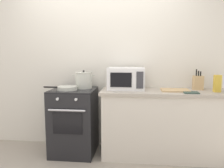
# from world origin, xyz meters

# --- Properties ---
(back_wall) EXTENTS (4.40, 0.10, 2.50)m
(back_wall) POSITION_xyz_m (0.30, 0.97, 1.25)
(back_wall) COLOR silver
(back_wall) RESTS_ON ground_plane
(lower_cabinet_right) EXTENTS (1.64, 0.56, 0.88)m
(lower_cabinet_right) POSITION_xyz_m (0.90, 0.62, 0.44)
(lower_cabinet_right) COLOR beige
(lower_cabinet_right) RESTS_ON ground_plane
(countertop_right) EXTENTS (1.70, 0.60, 0.04)m
(countertop_right) POSITION_xyz_m (0.90, 0.62, 0.90)
(countertop_right) COLOR #ADA393
(countertop_right) RESTS_ON lower_cabinet_right
(stove) EXTENTS (0.60, 0.64, 0.92)m
(stove) POSITION_xyz_m (-0.35, 0.60, 0.46)
(stove) COLOR black
(stove) RESTS_ON ground_plane
(stock_pot) EXTENTS (0.32, 0.24, 0.26)m
(stock_pot) POSITION_xyz_m (-0.22, 0.70, 1.04)
(stock_pot) COLOR beige
(stock_pot) RESTS_ON stove
(frying_pan) EXTENTS (0.47, 0.27, 0.05)m
(frying_pan) POSITION_xyz_m (-0.42, 0.52, 0.95)
(frying_pan) COLOR beige
(frying_pan) RESTS_ON stove
(microwave) EXTENTS (0.50, 0.37, 0.30)m
(microwave) POSITION_xyz_m (0.38, 0.68, 1.07)
(microwave) COLOR white
(microwave) RESTS_ON countertop_right
(cutting_board) EXTENTS (0.36, 0.26, 0.02)m
(cutting_board) POSITION_xyz_m (1.03, 0.60, 0.93)
(cutting_board) COLOR tan
(cutting_board) RESTS_ON countertop_right
(knife_block) EXTENTS (0.13, 0.10, 0.28)m
(knife_block) POSITION_xyz_m (1.36, 0.74, 1.02)
(knife_block) COLOR tan
(knife_block) RESTS_ON countertop_right
(pasta_box) EXTENTS (0.08, 0.08, 0.22)m
(pasta_box) POSITION_xyz_m (1.55, 0.57, 1.03)
(pasta_box) COLOR gold
(pasta_box) RESTS_ON countertop_right
(oven_mitt) EXTENTS (0.18, 0.14, 0.02)m
(oven_mitt) POSITION_xyz_m (1.20, 0.44, 0.93)
(oven_mitt) COLOR #384C42
(oven_mitt) RESTS_ON countertop_right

